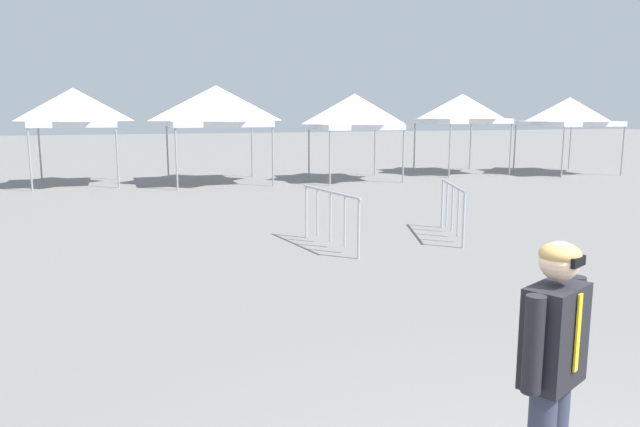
{
  "coord_description": "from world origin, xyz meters",
  "views": [
    {
      "loc": [
        -2.18,
        -2.08,
        2.5
      ],
      "look_at": [
        0.09,
        4.61,
        1.3
      ],
      "focal_mm": 33.48,
      "sensor_mm": 36.0,
      "label": 1
    }
  ],
  "objects": [
    {
      "name": "canopy_tent_far_right",
      "position": [
        -3.51,
        20.13,
        2.66
      ],
      "size": [
        2.78,
        2.78,
        3.31
      ],
      "color": "#9E9EA3",
      "rests_on": "ground"
    },
    {
      "name": "crowd_barrier_by_lift",
      "position": [
        1.51,
        8.19,
        0.75
      ],
      "size": [
        0.39,
        2.08,
        1.08
      ],
      "color": "#B7BABF",
      "rests_on": "ground"
    },
    {
      "name": "canopy_tent_behind_left",
      "position": [
        6.13,
        18.5,
        2.52
      ],
      "size": [
        2.99,
        2.99,
        3.16
      ],
      "color": "#9E9EA3",
      "rests_on": "ground"
    },
    {
      "name": "canopy_tent_center",
      "position": [
        15.36,
        17.99,
        2.51
      ],
      "size": [
        3.08,
        3.08,
        3.09
      ],
      "color": "#9E9EA3",
      "rests_on": "ground"
    },
    {
      "name": "person_foreground",
      "position": [
        0.18,
        0.61,
        1.03
      ],
      "size": [
        0.59,
        0.4,
        1.78
      ],
      "color": "#33384C",
      "rests_on": "ground"
    },
    {
      "name": "canopy_tent_behind_right",
      "position": [
        11.27,
        19.47,
        2.64
      ],
      "size": [
        2.99,
        2.99,
        3.23
      ],
      "color": "#9E9EA3",
      "rests_on": "ground"
    },
    {
      "name": "canopy_tent_right_of_center",
      "position": [
        1.19,
        19.21,
        2.71
      ],
      "size": [
        3.39,
        3.39,
        3.42
      ],
      "color": "#9E9EA3",
      "rests_on": "ground"
    },
    {
      "name": "crowd_barrier_near_person",
      "position": [
        4.15,
        8.3,
        0.75
      ],
      "size": [
        0.73,
        2.0,
        1.08
      ],
      "color": "#B7BABF",
      "rests_on": "ground"
    }
  ]
}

